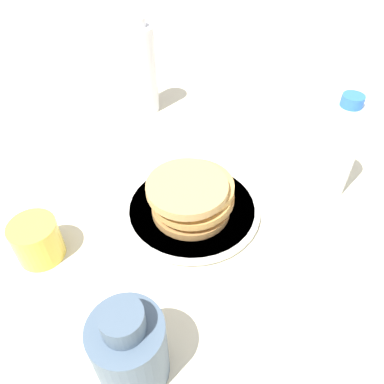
% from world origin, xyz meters
% --- Properties ---
extents(ground_plane, '(4.00, 4.00, 0.00)m').
position_xyz_m(ground_plane, '(0.00, 0.00, 0.00)').
color(ground_plane, beige).
extents(plate, '(0.23, 0.23, 0.01)m').
position_xyz_m(plate, '(-0.01, 0.01, 0.01)').
color(plate, silver).
rests_on(plate, ground_plane).
extents(pancake_stack, '(0.14, 0.15, 0.06)m').
position_xyz_m(pancake_stack, '(-0.01, 0.01, 0.04)').
color(pancake_stack, '#AF7C43').
rests_on(pancake_stack, plate).
extents(juice_glass, '(0.07, 0.07, 0.07)m').
position_xyz_m(juice_glass, '(-0.01, -0.24, 0.03)').
color(juice_glass, yellow).
rests_on(juice_glass, ground_plane).
extents(cream_jug, '(0.09, 0.09, 0.14)m').
position_xyz_m(cream_jug, '(0.22, -0.15, 0.06)').
color(cream_jug, '#4C6075').
rests_on(cream_jug, ground_plane).
extents(water_bottle_near, '(0.06, 0.06, 0.21)m').
position_xyz_m(water_bottle_near, '(-0.36, 0.03, 0.10)').
color(water_bottle_near, white).
rests_on(water_bottle_near, ground_plane).
extents(water_bottle_mid, '(0.07, 0.07, 0.19)m').
position_xyz_m(water_bottle_mid, '(0.02, 0.26, 0.09)').
color(water_bottle_mid, silver).
rests_on(water_bottle_mid, ground_plane).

